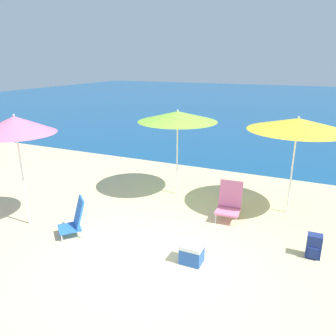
% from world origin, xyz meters
% --- Properties ---
extents(ground_plane, '(60.00, 60.00, 0.00)m').
position_xyz_m(ground_plane, '(0.00, 0.00, 0.00)').
color(ground_plane, beige).
extents(sea_water, '(60.00, 40.00, 0.01)m').
position_xyz_m(sea_water, '(0.00, 25.24, 0.00)').
color(sea_water, navy).
rests_on(sea_water, ground).
extents(beach_umbrella_lime, '(1.94, 1.94, 2.17)m').
position_xyz_m(beach_umbrella_lime, '(-0.75, 2.91, 2.01)').
color(beach_umbrella_lime, white).
rests_on(beach_umbrella_lime, ground).
extents(beach_umbrella_yellow, '(2.09, 2.09, 2.19)m').
position_xyz_m(beach_umbrella_yellow, '(1.96, 2.93, 2.02)').
color(beach_umbrella_yellow, white).
rests_on(beach_umbrella_yellow, ground).
extents(beach_umbrella_pink, '(1.53, 1.53, 2.32)m').
position_xyz_m(beach_umbrella_pink, '(-2.97, 0.11, 2.11)').
color(beach_umbrella_pink, white).
rests_on(beach_umbrella_pink, ground).
extents(beach_chair_blue, '(0.65, 0.66, 0.76)m').
position_xyz_m(beach_chair_blue, '(-1.77, 0.15, 0.34)').
color(beach_chair_blue, silver).
rests_on(beach_chair_blue, ground).
extents(beach_chair_pink, '(0.53, 0.61, 0.82)m').
position_xyz_m(beach_chair_pink, '(0.82, 2.09, 0.39)').
color(beach_chair_pink, silver).
rests_on(beach_chair_pink, ground).
extents(backpack_navy, '(0.25, 0.22, 0.43)m').
position_xyz_m(backpack_navy, '(2.54, 1.23, 0.21)').
color(backpack_navy, navy).
rests_on(backpack_navy, ground).
extents(cooler_box, '(0.37, 0.32, 0.35)m').
position_xyz_m(cooler_box, '(0.66, 0.20, 0.18)').
color(cooler_box, '#2859B2').
rests_on(cooler_box, ground).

